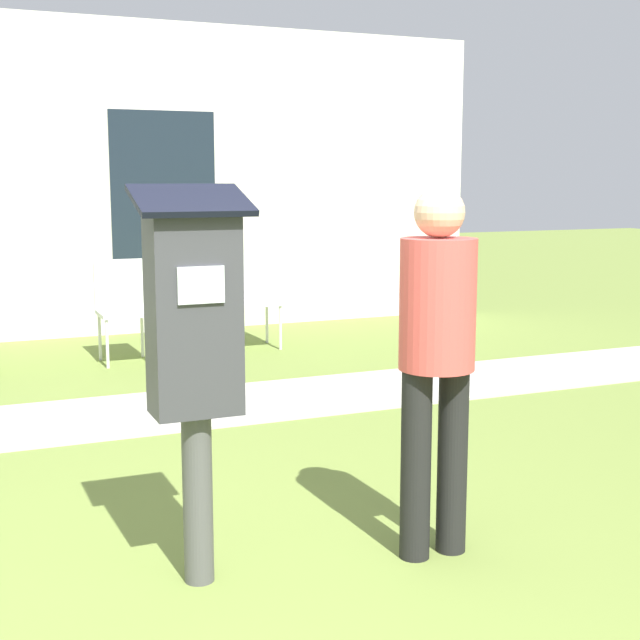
% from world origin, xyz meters
% --- Properties ---
extents(ground_plane, '(40.00, 40.00, 0.00)m').
position_xyz_m(ground_plane, '(0.00, 0.00, 0.00)').
color(ground_plane, olive).
extents(sidewalk, '(12.00, 1.10, 0.02)m').
position_xyz_m(sidewalk, '(0.00, 3.08, 0.01)').
color(sidewalk, '#B7B2A8').
rests_on(sidewalk, ground).
extents(building_facade, '(10.00, 0.26, 3.20)m').
position_xyz_m(building_facade, '(0.00, 6.47, 1.60)').
color(building_facade, silver).
rests_on(building_facade, ground).
extents(parking_meter, '(0.44, 0.31, 1.59)m').
position_xyz_m(parking_meter, '(0.12, 0.42, 1.02)').
color(parking_meter, '#4C4C4C').
rests_on(parking_meter, ground).
extents(person_standing, '(0.32, 0.32, 1.58)m').
position_xyz_m(person_standing, '(1.12, 0.28, 0.93)').
color(person_standing, black).
rests_on(person_standing, ground).
extents(outdoor_chair_middle, '(0.44, 0.44, 0.90)m').
position_xyz_m(outdoor_chair_middle, '(0.68, 4.99, 0.53)').
color(outdoor_chair_middle, silver).
rests_on(outdoor_chair_middle, ground).
extents(outdoor_chair_right, '(0.44, 0.44, 0.90)m').
position_xyz_m(outdoor_chair_right, '(1.96, 5.20, 0.53)').
color(outdoor_chair_right, silver).
rests_on(outdoor_chair_right, ground).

